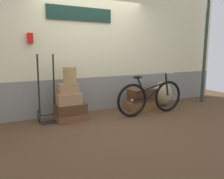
# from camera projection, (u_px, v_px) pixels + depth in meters

# --- Properties ---
(ground) EXTENTS (9.54, 5.20, 0.06)m
(ground) POSITION_uv_depth(u_px,v_px,m) (108.00, 121.00, 4.42)
(ground) COLOR #513823
(station_building) EXTENTS (7.54, 0.74, 2.82)m
(station_building) POSITION_uv_depth(u_px,v_px,m) (92.00, 49.00, 4.92)
(station_building) COLOR gray
(station_building) RESTS_ON ground
(suitcase_0) EXTENTS (0.60, 0.42, 0.14)m
(suitcase_0) POSITION_uv_depth(u_px,v_px,m) (71.00, 117.00, 4.38)
(suitcase_0) COLOR brown
(suitcase_0) RESTS_ON ground
(suitcase_1) EXTENTS (0.59, 0.39, 0.20)m
(suitcase_1) POSITION_uv_depth(u_px,v_px,m) (71.00, 109.00, 4.36)
(suitcase_1) COLOR #4C2D19
(suitcase_1) RESTS_ON suitcase_0
(suitcase_2) EXTENTS (0.48, 0.32, 0.21)m
(suitcase_2) POSITION_uv_depth(u_px,v_px,m) (69.00, 99.00, 4.28)
(suitcase_2) COLOR #9E754C
(suitcase_2) RESTS_ON suitcase_1
(suitcase_3) EXTENTS (0.38, 0.26, 0.20)m
(suitcase_3) POSITION_uv_depth(u_px,v_px,m) (68.00, 88.00, 4.28)
(suitcase_3) COLOR #9E754C
(suitcase_3) RESTS_ON suitcase_2
(suitcase_4) EXTENTS (0.70, 0.48, 0.21)m
(suitcase_4) POSITION_uv_depth(u_px,v_px,m) (141.00, 106.00, 5.15)
(suitcase_4) COLOR brown
(suitcase_4) RESTS_ON ground
(suitcase_5) EXTENTS (0.62, 0.39, 0.13)m
(suitcase_5) POSITION_uv_depth(u_px,v_px,m) (141.00, 99.00, 5.13)
(suitcase_5) COLOR #4C2D19
(suitcase_5) RESTS_ON suitcase_4
(suitcase_6) EXTENTS (0.61, 0.37, 0.17)m
(suitcase_6) POSITION_uv_depth(u_px,v_px,m) (141.00, 92.00, 5.10)
(suitcase_6) COLOR #4C2D19
(suitcase_6) RESTS_ON suitcase_5
(wicker_basket) EXTENTS (0.26, 0.26, 0.32)m
(wicker_basket) POSITION_uv_depth(u_px,v_px,m) (70.00, 75.00, 4.24)
(wicker_basket) COLOR #A8844C
(wicker_basket) RESTS_ON suitcase_3
(luggage_trolley) EXTENTS (0.37, 0.35, 1.32)m
(luggage_trolley) POSITION_uv_depth(u_px,v_px,m) (48.00, 105.00, 4.26)
(luggage_trolley) COLOR black
(luggage_trolley) RESTS_ON ground
(burlap_sack) EXTENTS (0.52, 0.44, 0.61)m
(burlap_sack) POSITION_uv_depth(u_px,v_px,m) (162.00, 94.00, 5.55)
(burlap_sack) COLOR tan
(burlap_sack) RESTS_ON ground
(bicycle) EXTENTS (1.66, 0.46, 0.92)m
(bicycle) POSITION_uv_depth(u_px,v_px,m) (151.00, 97.00, 4.77)
(bicycle) COLOR black
(bicycle) RESTS_ON ground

